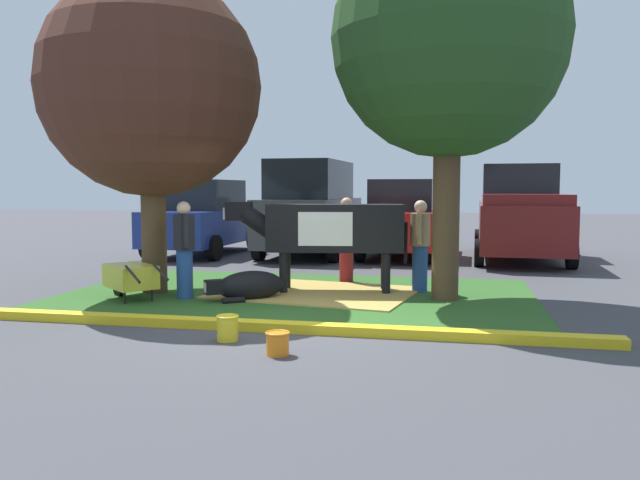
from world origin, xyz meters
TOP-DOWN VIEW (x-y plane):
  - ground_plane at (0.00, 0.00)m, footprint 80.00×80.00m
  - grass_island at (-0.29, 2.20)m, footprint 7.79×4.97m
  - curb_yellow at (-0.29, -0.44)m, footprint 8.99×0.24m
  - hay_bedding at (0.00, 2.38)m, footprint 3.55×2.90m
  - shade_tree_left at (-2.73, 1.92)m, footprint 3.68×3.68m
  - shade_tree_right at (2.14, 2.22)m, footprint 3.67×3.67m
  - cow_holstein at (0.18, 2.57)m, footprint 3.12×1.04m
  - calf_lying at (-0.92, 1.55)m, footprint 1.23×1.06m
  - person_handler at (0.29, 3.77)m, footprint 0.52×0.34m
  - person_visitor_near at (1.71, 2.91)m, footprint 0.34×0.53m
  - person_visitor_far at (-1.97, 1.46)m, footprint 0.34×0.46m
  - wheelbarrow at (-2.77, 1.15)m, footprint 1.41×1.29m
  - bucket_yellow at (-0.33, -1.03)m, footprint 0.27×0.27m
  - bucket_orange at (0.43, -1.53)m, footprint 0.27×0.27m
  - sedan_blue at (-4.37, 8.14)m, footprint 2.14×4.46m
  - suv_dark_grey at (-1.46, 8.45)m, footprint 2.24×4.66m
  - sedan_red at (1.00, 8.62)m, footprint 2.14×4.46m
  - pickup_truck_maroon at (3.92, 8.70)m, footprint 2.36×5.47m

SIDE VIEW (x-z plane):
  - ground_plane at x=0.00m, z-range 0.00..0.00m
  - grass_island at x=-0.29m, z-range 0.00..0.02m
  - hay_bedding at x=0.00m, z-range 0.01..0.04m
  - curb_yellow at x=-0.29m, z-range 0.00..0.12m
  - bucket_orange at x=0.43m, z-range 0.01..0.26m
  - bucket_yellow at x=-0.33m, z-range 0.01..0.31m
  - calf_lying at x=-0.92m, z-range 0.00..0.48m
  - wheelbarrow at x=-2.77m, z-range 0.07..0.70m
  - person_visitor_far at x=-1.97m, z-range 0.06..1.64m
  - person_visitor_near at x=1.71m, z-range 0.06..1.65m
  - person_handler at x=0.29m, z-range 0.06..1.68m
  - sedan_blue at x=-4.37m, z-range -0.03..1.99m
  - sedan_red at x=1.00m, z-range -0.03..1.99m
  - cow_holstein at x=0.18m, z-range 0.33..1.89m
  - pickup_truck_maroon at x=3.92m, z-range -0.10..2.32m
  - suv_dark_grey at x=-1.46m, z-range 0.01..2.53m
  - shade_tree_left at x=-2.73m, z-range 0.81..6.14m
  - shade_tree_right at x=2.14m, z-range 1.11..7.04m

